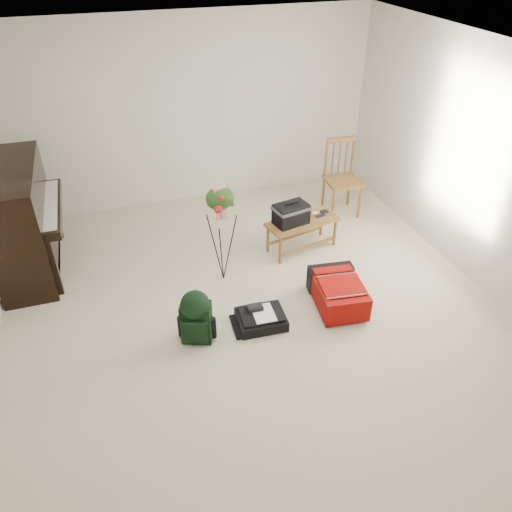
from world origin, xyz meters
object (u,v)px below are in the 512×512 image
object	(u,v)px
red_suitcase	(336,290)
black_duffel	(261,318)
dining_chair	(342,179)
flower_stand	(221,235)
bench	(294,215)
green_backpack	(196,315)
piano	(23,223)

from	to	relation	value
red_suitcase	black_duffel	distance (m)	0.87
dining_chair	flower_stand	bearing A→B (deg)	-148.26
dining_chair	black_duffel	world-z (taller)	dining_chair
red_suitcase	bench	bearing A→B (deg)	100.39
red_suitcase	black_duffel	world-z (taller)	red_suitcase
black_duffel	flower_stand	xyz separation A→B (m)	(-0.17, 0.85, 0.51)
flower_stand	dining_chair	bearing A→B (deg)	17.87
bench	red_suitcase	size ratio (longest dim) A/B	1.24
black_duffel	flower_stand	world-z (taller)	flower_stand
black_duffel	green_backpack	xyz separation A→B (m)	(-0.65, -0.02, 0.24)
piano	red_suitcase	world-z (taller)	piano
dining_chair	flower_stand	size ratio (longest dim) A/B	0.85
red_suitcase	black_duffel	xyz separation A→B (m)	(-0.86, -0.10, -0.09)
piano	dining_chair	distance (m)	3.97
piano	dining_chair	bearing A→B (deg)	1.75
dining_chair	flower_stand	world-z (taller)	flower_stand
green_backpack	flower_stand	distance (m)	1.04
piano	black_duffel	distance (m)	2.86
green_backpack	piano	bearing A→B (deg)	152.45
bench	piano	bearing A→B (deg)	157.28
flower_stand	piano	bearing A→B (deg)	146.22
piano	bench	world-z (taller)	piano
piano	dining_chair	world-z (taller)	piano
dining_chair	flower_stand	distance (m)	2.19
flower_stand	bench	bearing A→B (deg)	8.45
bench	green_backpack	world-z (taller)	bench
piano	flower_stand	bearing A→B (deg)	-23.83
green_backpack	flower_stand	size ratio (longest dim) A/B	0.48
dining_chair	black_duffel	distance (m)	2.61
piano	flower_stand	distance (m)	2.22
bench	red_suitcase	xyz separation A→B (m)	(0.06, -1.08, -0.32)
bench	dining_chair	distance (m)	1.19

